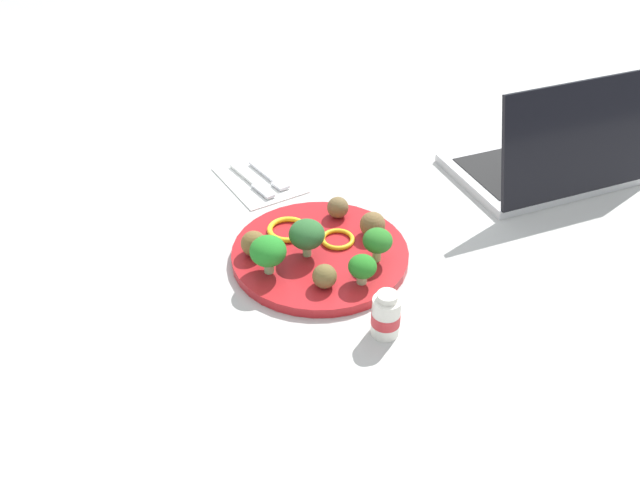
% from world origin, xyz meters
% --- Properties ---
extents(ground_plane, '(4.00, 4.00, 0.00)m').
position_xyz_m(ground_plane, '(0.00, 0.00, 0.00)').
color(ground_plane, '#B2B2AD').
extents(plate, '(0.28, 0.28, 0.02)m').
position_xyz_m(plate, '(0.00, 0.00, 0.01)').
color(plate, red).
rests_on(plate, ground_plane).
extents(broccoli_floret_front_right, '(0.04, 0.04, 0.05)m').
position_xyz_m(broccoli_floret_front_right, '(0.10, 0.01, 0.04)').
color(broccoli_floret_front_right, '#A2BB83').
rests_on(broccoli_floret_front_right, plate).
extents(broccoli_floret_back_right, '(0.06, 0.06, 0.06)m').
position_xyz_m(broccoli_floret_back_right, '(0.00, -0.02, 0.05)').
color(broccoli_floret_back_right, '#94C683').
rests_on(broccoli_floret_back_right, plate).
extents(broccoli_floret_back_left, '(0.05, 0.05, 0.06)m').
position_xyz_m(broccoli_floret_back_left, '(0.06, 0.06, 0.05)').
color(broccoli_floret_back_left, '#9CC86C').
rests_on(broccoli_floret_back_left, plate).
extents(broccoli_floret_center, '(0.06, 0.06, 0.06)m').
position_xyz_m(broccoli_floret_center, '(0.01, -0.09, 0.05)').
color(broccoli_floret_center, '#98C780').
rests_on(broccoli_floret_center, plate).
extents(meatball_near_rim, '(0.04, 0.04, 0.04)m').
position_xyz_m(meatball_near_rim, '(-0.07, 0.07, 0.03)').
color(meatball_near_rim, brown).
rests_on(meatball_near_rim, plate).
extents(meatball_front_right, '(0.04, 0.04, 0.04)m').
position_xyz_m(meatball_front_right, '(0.01, 0.09, 0.04)').
color(meatball_front_right, brown).
rests_on(meatball_front_right, plate).
extents(meatball_back_right, '(0.04, 0.04, 0.04)m').
position_xyz_m(meatball_back_right, '(0.08, -0.04, 0.03)').
color(meatball_back_right, brown).
rests_on(meatball_back_right, plate).
extents(meatball_front_left, '(0.04, 0.04, 0.04)m').
position_xyz_m(meatball_front_left, '(-0.04, -0.09, 0.04)').
color(meatball_front_left, brown).
rests_on(meatball_front_left, plate).
extents(pepper_ring_front_right, '(0.08, 0.08, 0.01)m').
position_xyz_m(pepper_ring_front_right, '(-0.07, -0.02, 0.02)').
color(pepper_ring_front_right, yellow).
rests_on(pepper_ring_front_right, plate).
extents(pepper_ring_front_left, '(0.07, 0.07, 0.01)m').
position_xyz_m(pepper_ring_front_left, '(-0.01, 0.04, 0.02)').
color(pepper_ring_front_left, yellow).
rests_on(pepper_ring_front_left, plate).
extents(napkin, '(0.17, 0.12, 0.01)m').
position_xyz_m(napkin, '(-0.26, 0.02, 0.00)').
color(napkin, white).
rests_on(napkin, ground_plane).
extents(fork, '(0.12, 0.03, 0.01)m').
position_xyz_m(fork, '(-0.25, 0.04, 0.01)').
color(fork, silver).
rests_on(fork, napkin).
extents(knife, '(0.15, 0.03, 0.01)m').
position_xyz_m(knife, '(-0.25, 0.00, 0.01)').
color(knife, white).
rests_on(knife, napkin).
extents(yogurt_bottle, '(0.04, 0.04, 0.07)m').
position_xyz_m(yogurt_bottle, '(0.19, -0.01, 0.03)').
color(yogurt_bottle, white).
rests_on(yogurt_bottle, ground_plane).
extents(laptop, '(0.27, 0.35, 0.21)m').
position_xyz_m(laptop, '(0.00, 0.49, 0.04)').
color(laptop, silver).
rests_on(laptop, ground_plane).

